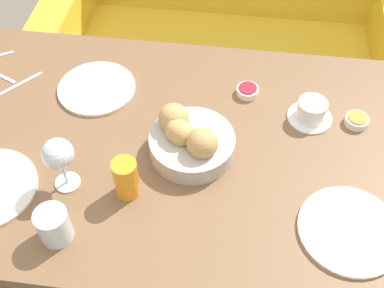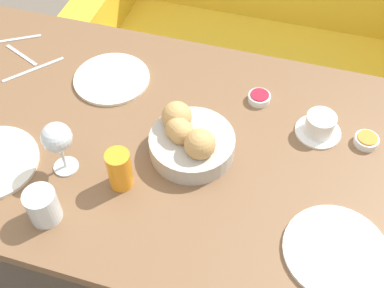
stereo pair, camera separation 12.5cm
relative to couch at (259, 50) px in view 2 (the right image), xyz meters
name	(u,v)px [view 2 (the right image)]	position (x,y,z in m)	size (l,w,h in m)	color
ground_plane	(175,265)	(-0.10, -1.00, -0.30)	(10.00, 10.00, 0.00)	#6B6056
dining_table	(169,162)	(-0.10, -1.00, 0.35)	(1.55, 0.85, 0.75)	brown
couch	(259,50)	(0.00, 0.00, 0.00)	(1.53, 0.70, 0.85)	gold
bread_basket	(190,140)	(-0.03, -1.01, 0.49)	(0.22, 0.22, 0.12)	#B2ADA3
plate_near_right	(336,251)	(0.37, -1.20, 0.45)	(0.24, 0.24, 0.01)	silver
plate_far_center	(112,79)	(-0.33, -0.82, 0.45)	(0.23, 0.23, 0.01)	silver
juice_glass	(120,169)	(-0.16, -1.16, 0.50)	(0.06, 0.06, 0.11)	orange
water_tumbler	(43,206)	(-0.30, -1.30, 0.49)	(0.08, 0.08, 0.09)	silver
wine_glass	(57,139)	(-0.32, -1.16, 0.56)	(0.08, 0.08, 0.16)	silver
coffee_cup	(320,126)	(0.29, -0.85, 0.47)	(0.12, 0.12, 0.06)	white
jam_bowl_berry	(259,98)	(0.11, -0.78, 0.46)	(0.06, 0.06, 0.03)	white
jam_bowl_honey	(366,140)	(0.41, -0.86, 0.46)	(0.06, 0.06, 0.03)	white
fork_silver	(10,40)	(-0.73, -0.74, 0.45)	(0.17, 0.11, 0.00)	#B7B7BC
knife_silver	(33,70)	(-0.58, -0.84, 0.45)	(0.14, 0.16, 0.00)	#B7B7BC
spoon_coffee	(22,55)	(-0.65, -0.79, 0.45)	(0.14, 0.07, 0.00)	#B7B7BC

